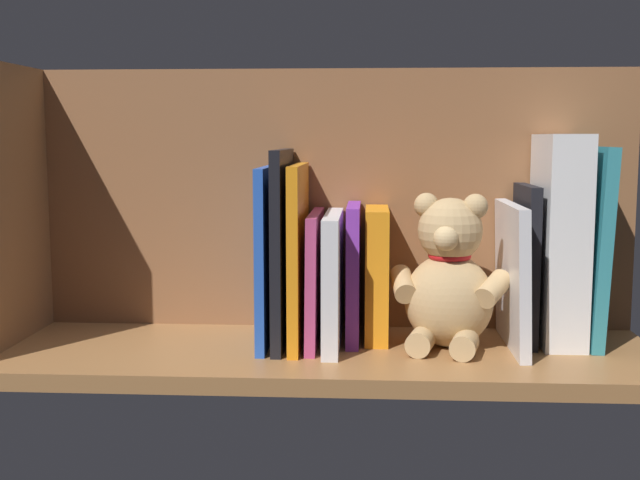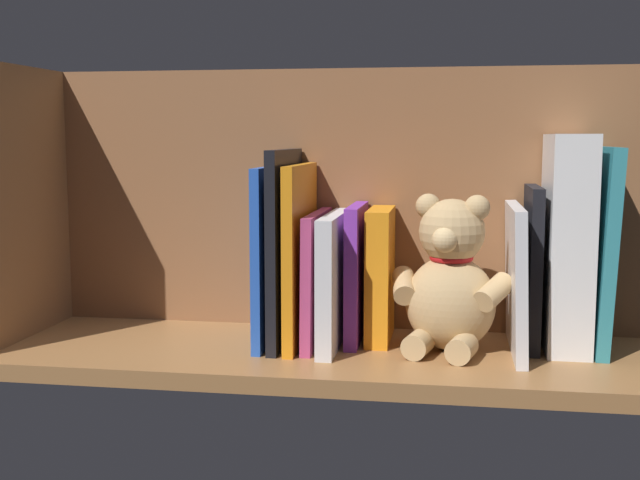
# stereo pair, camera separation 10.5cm
# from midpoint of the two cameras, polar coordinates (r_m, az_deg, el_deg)

# --- Properties ---
(ground_plane) EXTENTS (0.88, 0.29, 0.02)m
(ground_plane) POSITION_cam_midpoint_polar(r_m,az_deg,el_deg) (1.08, -2.81, -8.07)
(ground_plane) COLOR #9E6B3D
(shelf_back_panel) EXTENTS (0.88, 0.02, 0.37)m
(shelf_back_panel) POSITION_cam_midpoint_polar(r_m,az_deg,el_deg) (1.17, -2.20, 2.86)
(shelf_back_panel) COLOR brown
(shelf_back_panel) RESTS_ON ground_plane
(shelf_side_divider) EXTENTS (0.02, 0.23, 0.37)m
(shelf_side_divider) POSITION_cam_midpoint_polar(r_m,az_deg,el_deg) (1.17, -23.68, 2.25)
(shelf_side_divider) COLOR #9E6B3D
(shelf_side_divider) RESTS_ON ground_plane
(book_0) EXTENTS (0.03, 0.14, 0.26)m
(book_0) POSITION_cam_midpoint_polar(r_m,az_deg,el_deg) (1.12, 16.03, -0.41)
(book_0) COLOR teal
(book_0) RESTS_ON ground_plane
(dictionary_thick_white) EXTENTS (0.05, 0.14, 0.28)m
(dictionary_thick_white) POSITION_cam_midpoint_polar(r_m,az_deg,el_deg) (1.11, 13.86, 0.01)
(dictionary_thick_white) COLOR white
(dictionary_thick_white) RESTS_ON ground_plane
(book_1) EXTENTS (0.02, 0.13, 0.21)m
(book_1) POSITION_cam_midpoint_polar(r_m,az_deg,el_deg) (1.11, 11.61, -1.66)
(book_1) COLOR black
(book_1) RESTS_ON ground_plane
(book_2) EXTENTS (0.02, 0.19, 0.19)m
(book_2) POSITION_cam_midpoint_polar(r_m,az_deg,el_deg) (1.08, 10.64, -2.50)
(book_2) COLOR silver
(book_2) RESTS_ON ground_plane
(teddy_bear) EXTENTS (0.16, 0.15, 0.20)m
(teddy_bear) POSITION_cam_midpoint_polar(r_m,az_deg,el_deg) (1.07, 6.26, -2.83)
(teddy_bear) COLOR tan
(teddy_bear) RESTS_ON ground_plane
(book_3) EXTENTS (0.03, 0.12, 0.18)m
(book_3) POSITION_cam_midpoint_polar(r_m,az_deg,el_deg) (1.11, 1.28, -2.40)
(book_3) COLOR orange
(book_3) RESTS_ON ground_plane
(book_4) EXTENTS (0.02, 0.14, 0.18)m
(book_4) POSITION_cam_midpoint_polar(r_m,az_deg,el_deg) (1.10, -0.38, -2.32)
(book_4) COLOR purple
(book_4) RESTS_ON ground_plane
(book_5) EXTENTS (0.02, 0.19, 0.17)m
(book_5) POSITION_cam_midpoint_polar(r_m,az_deg,el_deg) (1.08, -1.88, -2.79)
(book_5) COLOR silver
(book_5) RESTS_ON ground_plane
(book_6) EXTENTS (0.02, 0.17, 0.18)m
(book_6) POSITION_cam_midpoint_polar(r_m,az_deg,el_deg) (1.09, -3.15, -2.68)
(book_6) COLOR #B23F72
(book_6) RESTS_ON ground_plane
(book_7) EXTENTS (0.01, 0.18, 0.24)m
(book_7) POSITION_cam_midpoint_polar(r_m,az_deg,el_deg) (1.08, -4.31, -1.04)
(book_7) COLOR orange
(book_7) RESTS_ON ground_plane
(book_8) EXTENTS (0.01, 0.18, 0.26)m
(book_8) POSITION_cam_midpoint_polar(r_m,az_deg,el_deg) (1.08, -5.43, -0.51)
(book_8) COLOR black
(book_8) RESTS_ON ground_plane
(book_9) EXTENTS (0.01, 0.18, 0.24)m
(book_9) POSITION_cam_midpoint_polar(r_m,az_deg,el_deg) (1.09, -6.47, -1.07)
(book_9) COLOR blue
(book_9) RESTS_ON ground_plane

